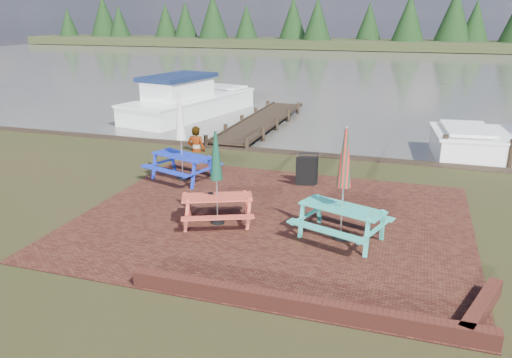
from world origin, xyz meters
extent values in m
plane|color=black|center=(0.00, 0.00, 0.00)|extent=(120.00, 120.00, 0.00)
cube|color=#351510|center=(0.00, 1.00, 0.01)|extent=(9.00, 7.50, 0.02)
cube|color=#4C1E16|center=(1.50, -2.60, 0.15)|extent=(6.00, 0.22, 0.30)
cube|color=#4C1E16|center=(4.30, -1.80, 0.15)|extent=(0.82, 1.77, 0.30)
cube|color=#434139|center=(0.00, 37.00, 0.00)|extent=(120.00, 60.00, 0.02)
cube|color=black|center=(0.00, 66.00, 0.50)|extent=(120.00, 10.00, 1.20)
cube|color=teal|center=(1.70, 0.44, 0.73)|extent=(1.91, 1.24, 0.04)
cube|color=teal|center=(1.48, -0.19, 0.44)|extent=(1.76, 0.81, 0.04)
cube|color=teal|center=(1.92, 1.07, 0.44)|extent=(1.76, 0.81, 0.04)
cube|color=teal|center=(0.98, 0.69, 0.37)|extent=(0.58, 1.48, 0.73)
cube|color=teal|center=(2.43, 0.18, 0.37)|extent=(0.58, 1.48, 0.73)
cylinder|color=black|center=(1.70, 0.44, 0.05)|extent=(0.36, 0.36, 0.10)
cylinder|color=#B2B2B7|center=(1.70, 0.44, 1.23)|extent=(0.04, 0.04, 2.47)
cone|color=red|center=(1.70, 0.44, 1.83)|extent=(0.32, 0.32, 1.23)
cube|color=#B83F2F|center=(-1.15, 0.41, 0.66)|extent=(1.72, 1.20, 0.04)
cube|color=#B83F2F|center=(-0.91, -0.15, 0.40)|extent=(1.56, 0.82, 0.04)
cube|color=#B83F2F|center=(-1.39, 0.96, 0.40)|extent=(1.56, 0.82, 0.04)
cube|color=#B83F2F|center=(-1.79, 0.13, 0.33)|extent=(0.61, 1.31, 0.66)
cube|color=#B83F2F|center=(-0.51, 0.68, 0.33)|extent=(0.61, 1.31, 0.66)
cylinder|color=black|center=(-1.15, 0.41, 0.04)|extent=(0.32, 0.32, 0.09)
cylinder|color=#B2B2B7|center=(-1.15, 0.41, 1.11)|extent=(0.03, 0.03, 2.23)
cone|color=#0E3524|center=(-1.15, 0.41, 1.65)|extent=(0.28, 0.28, 1.11)
cube|color=#1629A8|center=(-3.35, 3.10, 0.74)|extent=(1.93, 1.23, 0.04)
cube|color=#1629A8|center=(-3.56, 2.45, 0.45)|extent=(1.79, 0.79, 0.04)
cube|color=#1629A8|center=(-3.14, 3.75, 0.45)|extent=(1.79, 0.79, 0.04)
cube|color=#1629A8|center=(-4.09, 3.34, 0.37)|extent=(0.56, 1.51, 0.74)
cube|color=#1629A8|center=(-2.60, 2.86, 0.37)|extent=(0.56, 1.51, 0.74)
cylinder|color=black|center=(-3.35, 3.10, 0.05)|extent=(0.36, 0.36, 0.10)
cylinder|color=#B2B2B7|center=(-3.35, 3.10, 1.25)|extent=(0.04, 0.04, 2.51)
cone|color=beige|center=(-3.35, 3.10, 1.86)|extent=(0.32, 0.32, 1.25)
cube|color=black|center=(0.23, 3.55, 0.46)|extent=(0.60, 0.34, 0.91)
cube|color=black|center=(0.23, 3.86, 0.46)|extent=(0.60, 0.34, 0.91)
cube|color=black|center=(0.23, 3.70, 0.90)|extent=(0.56, 0.16, 0.03)
cube|color=black|center=(-3.50, 11.50, 0.12)|extent=(1.60, 9.00, 0.06)
cube|color=black|center=(-4.25, 11.50, 0.17)|extent=(0.08, 9.00, 0.08)
cube|color=black|center=(-2.75, 11.50, 0.17)|extent=(0.08, 9.00, 0.08)
cylinder|color=black|center=(-4.30, 7.00, -0.10)|extent=(0.16, 0.16, 1.00)
cylinder|color=black|center=(-2.70, 7.00, -0.10)|extent=(0.16, 0.16, 1.00)
cube|color=white|center=(-7.72, 13.05, 0.16)|extent=(4.23, 8.14, 1.11)
cube|color=white|center=(-7.72, 13.05, 0.74)|extent=(4.31, 8.31, 0.09)
cube|color=white|center=(-7.92, 12.14, 1.27)|extent=(2.56, 3.59, 0.94)
cube|color=#0F1C3A|center=(-7.92, 12.14, 1.80)|extent=(2.86, 4.09, 0.20)
cube|color=white|center=(-7.11, 15.93, 0.88)|extent=(2.50, 1.84, 0.11)
cube|color=white|center=(4.74, 8.80, 0.88)|extent=(1.74, 2.59, 0.11)
imported|color=gray|center=(-4.31, 6.17, 0.90)|extent=(0.69, 0.49, 1.79)
camera|label=1|loc=(3.00, -9.50, 4.64)|focal=35.00mm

